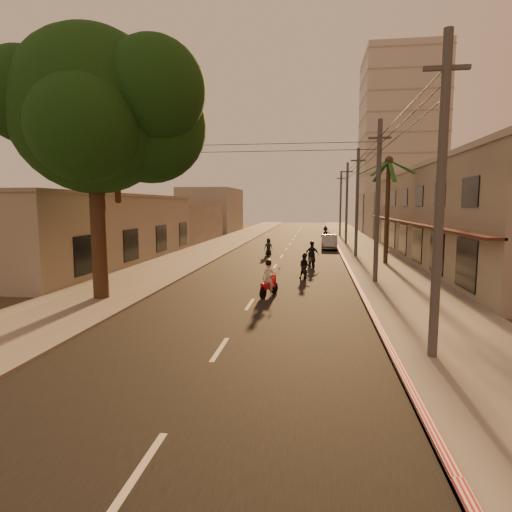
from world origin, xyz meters
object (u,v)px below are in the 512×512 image
Objects in this scene: broadleaf_tree at (103,113)px; scooter_far_a at (268,248)px; scooter_red at (268,280)px; palm_tree at (389,167)px; scooter_far_b at (325,235)px; scooter_mid_a at (305,267)px; parked_car at (329,242)px; scooter_mid_b at (312,255)px.

scooter_far_a is (5.44, 18.01, -7.77)m from broadleaf_tree.
broadleaf_tree reaches higher than scooter_red.
palm_tree is 4.28× the size of scooter_far_b.
palm_tree is at bearing 47.69° from scooter_mid_a.
scooter_far_a is (-9.17, 4.15, -6.44)m from palm_tree.
scooter_mid_a is 0.99× the size of scooter_far_a.
parked_car is (1.98, 17.55, 0.01)m from scooter_mid_a.
broadleaf_tree is at bearing -146.75° from scooter_red.
scooter_far_a is at bearing -128.21° from parked_car.
scooter_mid_b is (-5.40, -1.95, -6.31)m from palm_tree.
scooter_mid_a reaches higher than parked_car.
scooter_mid_b is (0.36, 4.95, 0.13)m from scooter_mid_a.
scooter_mid_b reaches higher than scooter_mid_a.
scooter_far_b is 8.03m from parked_car.
scooter_red is (-7.37, -12.16, -6.34)m from palm_tree.
palm_tree is 4.54× the size of scooter_red.
scooter_mid_b is at bearing -95.88° from parked_car.
scooter_red is at bearing 13.15° from broadleaf_tree.
palm_tree is at bearing 43.48° from broadleaf_tree.
scooter_far_b is (1.41, 20.63, 0.04)m from scooter_mid_b.
palm_tree is at bearing 8.70° from scooter_mid_b.
scooter_mid_b is (1.97, 10.21, 0.04)m from scooter_red.
scooter_mid_a is (1.61, 5.27, -0.10)m from scooter_red.
palm_tree is 8.53m from scooter_mid_b.
broadleaf_tree is 6.46× the size of scooter_mid_b.
parked_car is (3.59, 22.82, -0.09)m from scooter_red.
scooter_far_a is (-3.41, 11.05, 0.00)m from scooter_mid_a.
scooter_mid_a is at bearing -77.43° from scooter_far_a.
scooter_far_a is 0.37× the size of parked_car.
broadleaf_tree is 2.75× the size of parked_car.
palm_tree is 11.05m from scooter_mid_a.
palm_tree is 13.01m from parked_car.
broadleaf_tree is 35.06m from scooter_far_b.
scooter_far_b reaches higher than scooter_red.
scooter_far_a is at bearing 116.39° from scooter_red.
scooter_far_b is 0.44× the size of parked_car.
scooter_far_a reaches higher than parked_car.
scooter_far_b reaches higher than scooter_mid_a.
scooter_red is at bearing -109.47° from scooter_mid_a.
parked_car is at bearing 81.11° from scooter_mid_a.
scooter_red is at bearing -88.30° from scooter_far_a.
broadleaf_tree reaches higher than scooter_far_b.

